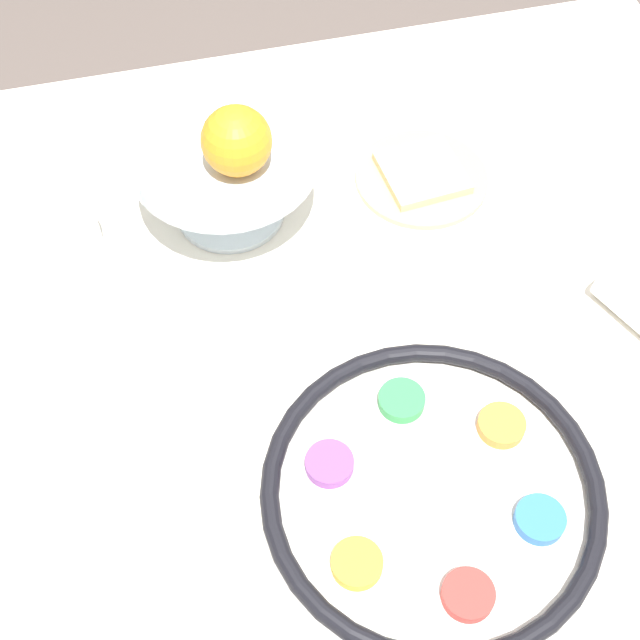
% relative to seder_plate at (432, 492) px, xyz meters
% --- Properties ---
extents(ground_plane, '(8.00, 8.00, 0.00)m').
position_rel_seder_plate_xyz_m(ground_plane, '(0.18, -0.02, -0.79)').
color(ground_plane, '#564C47').
extents(dining_table, '(1.13, 1.10, 0.77)m').
position_rel_seder_plate_xyz_m(dining_table, '(0.18, -0.02, -0.40)').
color(dining_table, silver).
rests_on(dining_table, ground_plane).
extents(seder_plate, '(0.35, 0.35, 0.03)m').
position_rel_seder_plate_xyz_m(seder_plate, '(0.00, 0.00, 0.00)').
color(seder_plate, silver).
rests_on(seder_plate, dining_table).
extents(fruit_stand, '(0.23, 0.23, 0.12)m').
position_rel_seder_plate_xyz_m(fruit_stand, '(0.44, 0.13, 0.08)').
color(fruit_stand, silver).
rests_on(fruit_stand, dining_table).
extents(orange_fruit, '(0.08, 0.08, 0.08)m').
position_rel_seder_plate_xyz_m(orange_fruit, '(0.39, 0.12, 0.15)').
color(orange_fruit, orange).
rests_on(orange_fruit, fruit_stand).
extents(bread_plate, '(0.18, 0.18, 0.02)m').
position_rel_seder_plate_xyz_m(bread_plate, '(0.43, -0.13, -0.01)').
color(bread_plate, tan).
rests_on(bread_plate, dining_table).
extents(cup_near, '(0.07, 0.07, 0.06)m').
position_rel_seder_plate_xyz_m(cup_near, '(0.43, 0.33, 0.01)').
color(cup_near, silver).
rests_on(cup_near, dining_table).
extents(fork_left, '(0.06, 0.19, 0.01)m').
position_rel_seder_plate_xyz_m(fork_left, '(-0.01, 0.29, -0.01)').
color(fork_left, silver).
rests_on(fork_left, dining_table).
extents(fork_right, '(0.07, 0.19, 0.01)m').
position_rel_seder_plate_xyz_m(fork_right, '(0.02, 0.29, -0.01)').
color(fork_right, silver).
rests_on(fork_right, dining_table).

